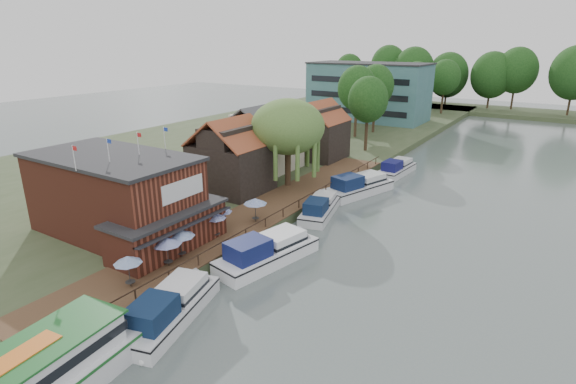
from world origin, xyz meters
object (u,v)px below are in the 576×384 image
Objects in this scene: umbrella_0 at (129,271)px; umbrella_3 at (216,225)px; cruiser_1 at (267,248)px; cruiser_0 at (170,304)px; umbrella_2 at (181,244)px; cottage_c at (319,130)px; umbrella_4 at (220,219)px; cruiser_3 at (359,184)px; umbrella_1 at (168,252)px; cruiser_4 at (397,166)px; cottage_b at (261,137)px; swan at (143,361)px; cruiser_2 at (320,205)px; pub at (130,198)px; hotel_block at (368,91)px; cottage_a at (231,155)px; umbrella_5 at (255,210)px; willow at (288,143)px.

umbrella_3 is at bearing 92.83° from umbrella_0.
cruiser_1 is (5.34, 0.29, -0.95)m from umbrella_3.
umbrella_2 is at bearing 113.62° from cruiser_0.
umbrella_0 is at bearing -104.49° from cruiser_1.
cottage_c is at bearing 100.81° from umbrella_2.
umbrella_2 is 1.00× the size of umbrella_4.
cruiser_3 is (3.96, 30.45, -0.96)m from umbrella_0.
cruiser_4 is at bearing 82.53° from umbrella_1.
umbrella_3 reaches higher than cruiser_1.
cruiser_4 is (0.70, 41.47, -0.12)m from cruiser_0.
umbrella_1 is at bearing -79.38° from cottage_c.
cottage_b is at bearing -143.62° from cruiser_4.
umbrella_3 reaches higher than swan.
umbrella_2 is at bearing -116.20° from cruiser_2.
cruiser_2 is at bearing 57.05° from pub.
cruiser_3 is (18.83, -46.48, -5.82)m from hotel_block.
cottage_a is 19.55× the size of swan.
umbrella_0 is 5.25m from umbrella_2.
cruiser_3 reaches higher than cruiser_4.
cruiser_4 is at bearing 6.19° from cottage_c.
umbrella_3 is at bearing 92.97° from umbrella_2.
swan is at bearing -56.36° from umbrella_2.
umbrella_3 is at bearing 29.98° from pub.
pub reaches higher than umbrella_5.
umbrella_2 is at bearing -64.09° from cottage_a.
umbrella_2 is (6.62, -34.69, -2.96)m from cottage_c.
cruiser_2 reaches higher than swan.
cottage_a reaches higher than cruiser_2.
cruiser_3 is at bearing 75.34° from umbrella_4.
cruiser_3 is at bearing -67.95° from hotel_block.
umbrella_1 is 6.00m from umbrella_3.
cottage_a is (7.00, -56.00, -1.90)m from hotel_block.
cruiser_2 is (3.38, 21.76, -1.16)m from umbrella_0.
cruiser_0 is 22.03m from cruiser_2.
hotel_block reaches higher than umbrella_2.
umbrella_3 is (2.89, -16.31, -3.93)m from willow.
umbrella_4 is 0.23× the size of cruiser_0.
hotel_block is at bearing 101.53° from umbrella_2.
umbrella_4 is at bearing -63.94° from cottage_b.
cottage_c is 0.91× the size of cruiser_2.
cottage_c is 19.32× the size of swan.
willow reaches higher than cruiser_4.
cottage_b is at bearing 138.44° from cruiser_1.
cruiser_2 is at bearing 76.94° from cruiser_0.
umbrella_1 is at bearing -116.50° from cruiser_1.
umbrella_1 is 0.25× the size of cruiser_4.
umbrella_1 is 27.13m from cruiser_3.
swan is at bearing -73.70° from cottage_c.
cruiser_4 is at bearing 81.91° from umbrella_2.
cruiser_4 is at bearing 73.94° from cruiser_0.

